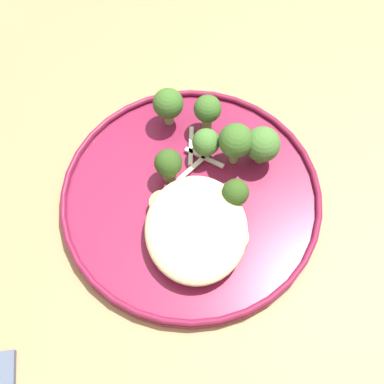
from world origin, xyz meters
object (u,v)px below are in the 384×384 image
object	(u,v)px
seared_scallop_right_edge	(230,238)
broccoli_floret_near_rim	(166,104)
broccoli_floret_rear_charred	(233,141)
seared_scallop_large_seared	(217,252)
broccoli_floret_center_pile	(232,193)
broccoli_floret_small_sprig	(203,143)
seared_scallop_rear_pale	(222,207)
seared_scallop_front_small	(200,199)
seared_scallop_tilted_round	(194,229)
seared_scallop_center_golden	(160,204)
seared_scallop_left_edge	(170,244)
broccoli_floret_split_head	(166,164)
broccoli_floret_left_leaning	(205,110)
dinner_plate	(192,197)
broccoli_floret_right_tilted	(260,148)

from	to	relation	value
seared_scallop_right_edge	broccoli_floret_near_rim	size ratio (longest dim) A/B	0.61
broccoli_floret_rear_charred	seared_scallop_large_seared	bearing A→B (deg)	170.57
seared_scallop_right_edge	broccoli_floret_center_pile	xyz separation A→B (m)	(0.05, -0.00, 0.01)
broccoli_floret_small_sprig	seared_scallop_rear_pale	bearing A→B (deg)	-164.31
seared_scallop_front_small	seared_scallop_large_seared	xyz separation A→B (m)	(-0.06, -0.02, -0.00)
seared_scallop_front_small	seared_scallop_tilted_round	bearing A→B (deg)	168.75
seared_scallop_large_seared	seared_scallop_tilted_round	bearing A→B (deg)	42.78
seared_scallop_front_small	seared_scallop_center_golden	xyz separation A→B (m)	(-0.01, 0.04, -0.00)
seared_scallop_left_edge	broccoli_floret_rear_charred	size ratio (longest dim) A/B	0.40
broccoli_floret_split_head	broccoli_floret_center_pile	xyz separation A→B (m)	(-0.03, -0.07, -0.00)
seared_scallop_rear_pale	broccoli_floret_small_sprig	distance (m)	0.08
broccoli_floret_left_leaning	broccoli_floret_center_pile	xyz separation A→B (m)	(-0.10, -0.03, -0.01)
broccoli_floret_near_rim	broccoli_floret_split_head	size ratio (longest dim) A/B	1.14
seared_scallop_center_golden	broccoli_floret_rear_charred	bearing A→B (deg)	-51.67
dinner_plate	broccoli_floret_near_rim	bearing A→B (deg)	16.51
seared_scallop_right_edge	broccoli_floret_split_head	xyz separation A→B (m)	(0.08, 0.07, 0.02)
dinner_plate	broccoli_floret_small_sprig	size ratio (longest dim) A/B	6.62
seared_scallop_large_seared	broccoli_floret_near_rim	bearing A→B (deg)	17.73
dinner_plate	broccoli_floret_right_tilted	size ratio (longest dim) A/B	5.55
broccoli_floret_split_head	broccoli_floret_rear_charred	bearing A→B (deg)	-72.57
seared_scallop_rear_pale	seared_scallop_right_edge	xyz separation A→B (m)	(-0.04, -0.01, 0.00)
broccoli_floret_center_pile	broccoli_floret_rear_charred	distance (m)	0.06
broccoli_floret_split_head	seared_scallop_large_seared	bearing A→B (deg)	-150.71
seared_scallop_large_seared	seared_scallop_rear_pale	world-z (taller)	seared_scallop_large_seared
broccoli_floret_near_rim	seared_scallop_large_seared	bearing A→B (deg)	-162.27
seared_scallop_tilted_round	seared_scallop_left_edge	bearing A→B (deg)	121.98
seared_scallop_large_seared	broccoli_floret_split_head	bearing A→B (deg)	29.29
seared_scallop_center_golden	dinner_plate	bearing A→B (deg)	-66.51
broccoli_floret_split_head	seared_scallop_right_edge	bearing A→B (deg)	-139.84
seared_scallop_large_seared	seared_scallop_rear_pale	distance (m)	0.05
seared_scallop_right_edge	seared_scallop_left_edge	bearing A→B (deg)	95.00
seared_scallop_front_small	broccoli_floret_split_head	xyz separation A→B (m)	(0.03, 0.04, 0.02)
broccoli_floret_center_pile	broccoli_floret_right_tilted	xyz separation A→B (m)	(0.05, -0.03, 0.01)
dinner_plate	broccoli_floret_right_tilted	distance (m)	0.09
seared_scallop_front_small	seared_scallop_rear_pale	world-z (taller)	seared_scallop_front_small
seared_scallop_center_golden	broccoli_floret_small_sprig	size ratio (longest dim) A/B	0.66
seared_scallop_front_small	seared_scallop_tilted_round	world-z (taller)	same
broccoli_floret_rear_charred	broccoli_floret_right_tilted	bearing A→B (deg)	-99.10
seared_scallop_left_edge	broccoli_floret_right_tilted	bearing A→B (deg)	-43.25
seared_scallop_front_small	broccoli_floret_near_rim	bearing A→B (deg)	19.30
seared_scallop_tilted_round	broccoli_floret_rear_charred	world-z (taller)	broccoli_floret_rear_charred
broccoli_floret_right_tilted	broccoli_floret_left_leaning	bearing A→B (deg)	50.48
seared_scallop_tilted_round	seared_scallop_front_small	bearing A→B (deg)	-11.25
seared_scallop_large_seared	broccoli_floret_rear_charred	size ratio (longest dim) A/B	0.60
seared_scallop_center_golden	seared_scallop_large_seared	bearing A→B (deg)	-133.08
seared_scallop_large_seared	broccoli_floret_right_tilted	size ratio (longest dim) A/B	0.69
seared_scallop_center_golden	broccoli_floret_near_rim	size ratio (longest dim) A/B	0.54
seared_scallop_left_edge	seared_scallop_front_small	world-z (taller)	seared_scallop_front_small
seared_scallop_front_small	broccoli_floret_right_tilted	bearing A→B (deg)	-51.44
seared_scallop_right_edge	broccoli_floret_small_sprig	bearing A→B (deg)	13.73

